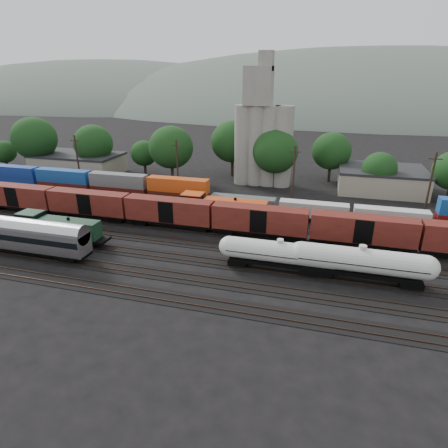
% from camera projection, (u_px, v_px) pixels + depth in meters
% --- Properties ---
extents(ground, '(600.00, 600.00, 0.00)m').
position_uv_depth(ground, '(198.00, 244.00, 57.75)').
color(ground, black).
extents(tracks, '(180.00, 33.20, 0.20)m').
position_uv_depth(tracks, '(198.00, 244.00, 57.73)').
color(tracks, black).
rests_on(tracks, ground).
extents(green_locomotive, '(16.23, 2.86, 4.30)m').
position_uv_depth(green_locomotive, '(54.00, 227.00, 57.71)').
color(green_locomotive, black).
rests_on(green_locomotive, ground).
extents(tank_car_a, '(16.46, 2.95, 4.31)m').
position_uv_depth(tank_car_a, '(280.00, 253.00, 49.10)').
color(tank_car_a, silver).
rests_on(tank_car_a, ground).
extents(tank_car_b, '(17.87, 3.20, 4.68)m').
position_uv_depth(tank_car_b, '(361.00, 262.00, 46.54)').
color(tank_car_b, silver).
rests_on(tank_car_b, ground).
extents(passenger_coach, '(23.90, 2.95, 5.43)m').
position_uv_depth(passenger_coach, '(13.00, 233.00, 53.62)').
color(passenger_coach, silver).
rests_on(passenger_coach, ground).
extents(orange_locomotive, '(18.43, 3.07, 4.61)m').
position_uv_depth(orange_locomotive, '(218.00, 208.00, 65.65)').
color(orange_locomotive, black).
rests_on(orange_locomotive, ground).
extents(boxcar_string, '(153.60, 2.90, 4.20)m').
position_uv_depth(boxcar_string, '(213.00, 215.00, 60.83)').
color(boxcar_string, black).
rests_on(boxcar_string, ground).
extents(container_wall, '(160.00, 2.60, 5.80)m').
position_uv_depth(container_wall, '(199.00, 197.00, 71.36)').
color(container_wall, black).
rests_on(container_wall, ground).
extents(grain_silo, '(13.40, 5.00, 29.00)m').
position_uv_depth(grain_silo, '(262.00, 136.00, 84.91)').
color(grain_silo, gray).
rests_on(grain_silo, ground).
extents(industrial_sheds, '(119.38, 17.26, 5.10)m').
position_uv_depth(industrial_sheds, '(275.00, 175.00, 86.68)').
color(industrial_sheds, '#9E937F').
rests_on(industrial_sheds, ground).
extents(tree_band, '(168.56, 21.74, 14.35)m').
position_uv_depth(tree_band, '(241.00, 149.00, 87.43)').
color(tree_band, black).
rests_on(tree_band, ground).
extents(utility_poles, '(122.20, 0.36, 12.00)m').
position_uv_depth(utility_poles, '(233.00, 172.00, 75.09)').
color(utility_poles, black).
rests_on(utility_poles, ground).
extents(distant_hills, '(860.00, 286.00, 130.00)m').
position_uv_depth(distant_hills, '(337.00, 135.00, 292.00)').
color(distant_hills, '#59665B').
rests_on(distant_hills, ground).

